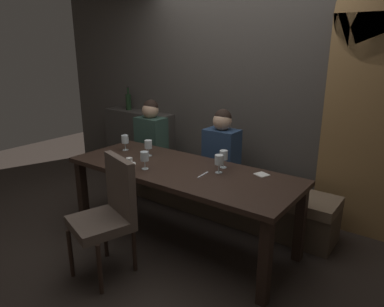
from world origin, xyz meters
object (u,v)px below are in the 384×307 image
object	(u,v)px
diner_redhead	(151,132)
wine_bottle_dark_red	(128,101)
wine_glass_end_left	(219,161)
wine_glass_far_left	(125,140)
fork_on_table	(203,175)
wine_glass_near_left	(148,145)
chair_near_side	(109,210)
wine_glass_center_back	(224,156)
dining_table	(181,177)
banquette_bench	(220,195)
diner_bearded	(222,145)
espresso_cup	(129,162)
wine_glass_far_right	(145,157)

from	to	relation	value
diner_redhead	wine_bottle_dark_red	size ratio (longest dim) A/B	2.30
wine_glass_end_left	wine_glass_far_left	bearing A→B (deg)	179.77
wine_glass_far_left	fork_on_table	distance (m)	1.12
wine_glass_near_left	fork_on_table	world-z (taller)	wine_glass_near_left
wine_glass_far_left	fork_on_table	xyz separation A→B (m)	(1.11, -0.14, -0.11)
wine_bottle_dark_red	wine_glass_near_left	xyz separation A→B (m)	(1.25, -0.94, -0.21)
fork_on_table	wine_glass_end_left	bearing A→B (deg)	55.70
chair_near_side	wine_glass_end_left	xyz separation A→B (m)	(0.51, 0.83, 0.29)
wine_bottle_dark_red	wine_glass_center_back	bearing A→B (deg)	-21.27
dining_table	chair_near_side	distance (m)	0.75
banquette_bench	wine_glass_center_back	bearing A→B (deg)	-55.91
diner_redhead	diner_bearded	bearing A→B (deg)	0.61
wine_glass_near_left	fork_on_table	distance (m)	0.79
wine_glass_center_back	espresso_cup	bearing A→B (deg)	-149.51
diner_redhead	wine_glass_far_left	size ratio (longest dim) A/B	4.57
diner_bearded	wine_glass_center_back	xyz separation A→B (m)	(0.31, -0.46, 0.05)
diner_bearded	wine_bottle_dark_red	bearing A→B (deg)	169.11
wine_glass_center_back	wine_glass_far_right	xyz separation A→B (m)	(-0.56, -0.46, 0.00)
diner_bearded	dining_table	bearing A→B (deg)	-89.82
wine_glass_far_left	dining_table	bearing A→B (deg)	-7.46
wine_glass_near_left	wine_glass_end_left	xyz separation A→B (m)	(0.84, -0.00, -0.00)
diner_redhead	wine_glass_end_left	size ratio (longest dim) A/B	4.57
banquette_bench	wine_glass_center_back	world-z (taller)	wine_glass_center_back
espresso_cup	banquette_bench	bearing A→B (deg)	63.05
wine_glass_center_back	fork_on_table	xyz separation A→B (m)	(-0.04, -0.28, -0.11)
chair_near_side	wine_bottle_dark_red	distance (m)	2.43
wine_glass_near_left	chair_near_side	bearing A→B (deg)	-68.17
diner_bearded	diner_redhead	bearing A→B (deg)	-179.39
wine_bottle_dark_red	espresso_cup	distance (m)	1.82
diner_bearded	wine_glass_far_right	bearing A→B (deg)	-105.09
diner_bearded	wine_glass_end_left	bearing A→B (deg)	-60.19
chair_near_side	wine_bottle_dark_red	size ratio (longest dim) A/B	3.01
dining_table	fork_on_table	size ratio (longest dim) A/B	12.94
dining_table	wine_glass_near_left	xyz separation A→B (m)	(-0.50, 0.11, 0.20)
banquette_bench	diner_redhead	world-z (taller)	diner_redhead
espresso_cup	fork_on_table	size ratio (longest dim) A/B	0.71
wine_bottle_dark_red	wine_glass_end_left	distance (m)	2.31
diner_redhead	wine_glass_end_left	bearing A→B (deg)	-23.69
wine_glass_far_right	wine_glass_center_back	bearing A→B (deg)	39.39
diner_bearded	wine_glass_far_right	world-z (taller)	diner_bearded
diner_bearded	chair_near_side	bearing A→B (deg)	-96.53
diner_bearded	banquette_bench	bearing A→B (deg)	-79.49
diner_redhead	wine_bottle_dark_red	world-z (taller)	wine_bottle_dark_red
diner_bearded	wine_glass_far_right	distance (m)	0.96
dining_table	fork_on_table	xyz separation A→B (m)	(0.27, -0.03, 0.09)
diner_redhead	wine_glass_near_left	size ratio (longest dim) A/B	4.57
wine_glass_center_back	wine_glass_far_right	bearing A→B (deg)	-140.61
wine_bottle_dark_red	wine_glass_far_left	size ratio (longest dim) A/B	1.99
dining_table	diner_redhead	bearing A→B (deg)	145.30
wine_glass_center_back	wine_glass_far_left	size ratio (longest dim) A/B	1.00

